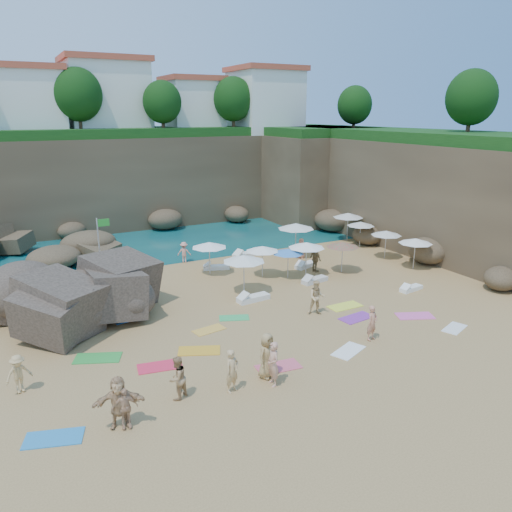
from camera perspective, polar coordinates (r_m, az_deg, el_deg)
name	(u,v)px	position (r m, az deg, el deg)	size (l,w,h in m)	color
ground	(249,311)	(26.76, -0.83, -6.27)	(120.00, 120.00, 0.00)	tan
seawater	(120,213)	(54.24, -15.32, 4.76)	(120.00, 120.00, 0.00)	#0C4751
cliff_back	(150,179)	(49.28, -12.07, 8.59)	(44.00, 8.00, 8.00)	brown
cliff_right	(412,191)	(43.02, 17.38, 7.15)	(8.00, 30.00, 8.00)	brown
cliff_corner	(310,176)	(51.00, 6.18, 9.09)	(10.00, 12.00, 8.00)	brown
rock_promontory	(9,261)	(39.44, -26.41, -0.56)	(12.00, 7.00, 2.00)	brown
clifftop_buildings	(153,100)	(49.92, -11.73, 17.04)	(28.48, 9.48, 7.00)	white
clifftop_trees	(195,99)	(44.55, -7.01, 17.41)	(35.60, 23.82, 4.40)	#11380F
rock_outcrop	(62,321)	(27.32, -21.33, -6.95)	(7.73, 5.80, 3.09)	brown
flag_pole	(101,241)	(32.29, -17.33, 1.68)	(0.78, 0.08, 3.98)	silver
parasol_0	(296,226)	(36.06, 4.59, 3.43)	(2.64, 2.64, 2.49)	silver
parasol_1	(209,245)	(32.16, -5.37, 1.28)	(2.28, 2.28, 2.16)	silver
parasol_2	(307,245)	(31.92, 5.80, 1.25)	(2.34, 2.34, 2.22)	silver
parasol_3	(348,215)	(41.27, 10.49, 4.60)	(2.44, 2.44, 2.31)	silver
parasol_4	(361,224)	(39.63, 11.88, 3.62)	(2.11, 2.11, 1.99)	silver
parasol_5	(262,249)	(31.61, 0.74, 0.84)	(2.14, 2.14, 2.02)	silver
parasol_6	(343,244)	(32.96, 9.89, 1.31)	(2.18, 2.18, 2.06)	silver
parasol_8	(386,233)	(36.81, 14.67, 2.56)	(2.17, 2.17, 2.05)	silver
parasol_9	(244,258)	(28.53, -1.40, -0.27)	(2.46, 2.46, 2.33)	silver
parasol_10	(288,251)	(31.46, 3.70, 0.56)	(2.03, 2.03, 1.92)	silver
parasol_11	(416,241)	(34.88, 17.78, 1.65)	(2.22, 2.22, 2.10)	silver
lounger_0	(246,255)	(36.43, -1.20, 0.15)	(2.01, 0.67, 0.31)	white
lounger_1	(216,267)	(33.67, -4.55, -1.29)	(1.74, 0.58, 0.27)	white
lounger_2	(306,265)	(34.18, 5.70, -1.05)	(1.76, 0.59, 0.27)	white
lounger_3	(253,298)	(28.05, -0.31, -4.85)	(1.90, 0.63, 0.30)	white
lounger_4	(315,280)	(31.22, 6.72, -2.76)	(1.78, 0.59, 0.28)	silver
lounger_5	(411,289)	(31.03, 17.31, -3.57)	(1.56, 0.52, 0.24)	white
towel_0	(54,438)	(18.46, -22.11, -18.73)	(1.85, 0.92, 0.03)	#247FC0
towel_1	(278,367)	(21.25, 2.58, -12.53)	(1.84, 0.92, 0.03)	#DE5669
towel_2	(199,351)	(22.65, -6.51, -10.70)	(1.84, 0.92, 0.03)	gold
towel_3	(98,358)	(22.94, -17.64, -11.05)	(1.95, 0.97, 0.03)	green
towel_4	(209,330)	(24.60, -5.38, -8.40)	(1.55, 0.77, 0.03)	gold
towel_5	(348,351)	(22.87, 10.52, -10.61)	(1.72, 0.86, 0.03)	white
towel_6	(357,318)	(26.36, 11.42, -6.92)	(1.85, 0.92, 0.03)	purple
towel_7	(160,366)	(21.64, -10.93, -12.28)	(1.83, 0.91, 0.03)	#EA2947
towel_8	(129,318)	(26.59, -14.29, -6.91)	(1.64, 0.82, 0.03)	blue
towel_9	(415,316)	(27.34, 17.69, -6.53)	(1.88, 0.94, 0.03)	pink
towel_11	(234,318)	(25.86, -2.52, -7.07)	(1.52, 0.76, 0.03)	green
towel_12	(345,306)	(27.73, 10.13, -5.67)	(1.86, 0.93, 0.03)	#EFF941
towel_13	(454,328)	(26.52, 21.74, -7.68)	(1.52, 0.76, 0.03)	white
person_stand_0	(232,371)	(19.23, -2.74, -12.99)	(0.62, 0.41, 1.71)	tan
person_stand_1	(177,378)	(19.01, -9.00, -13.61)	(0.81, 0.63, 1.68)	tan
person_stand_2	(184,252)	(35.29, -8.22, 0.43)	(0.95, 0.39, 1.47)	#E0957F
person_stand_3	(316,259)	(33.03, 6.82, -0.33)	(1.05, 0.44, 1.79)	olive
person_stand_4	(301,248)	(36.12, 5.19, 0.89)	(0.71, 0.39, 1.46)	tan
person_stand_5	(130,264)	(32.70, -14.26, -0.88)	(1.67, 0.48, 1.80)	#B36F59
person_stand_6	(273,364)	(19.59, 1.97, -12.23)	(0.66, 0.43, 1.80)	tan
person_lie_0	(21,388)	(21.38, -25.30, -13.45)	(0.97, 1.51, 0.40)	tan
person_lie_1	(126,423)	(18.15, -14.62, -18.01)	(0.85, 1.46, 0.36)	tan
person_lie_2	(267,372)	(20.41, 1.22, -13.07)	(0.91, 1.86, 0.50)	tan
person_lie_3	(120,420)	(18.22, -15.25, -17.66)	(1.70, 1.83, 0.49)	tan
person_lie_4	(371,336)	(24.04, 13.04, -8.90)	(0.60, 1.65, 0.40)	tan
person_lie_5	(316,308)	(26.38, 6.92, -5.93)	(0.88, 1.80, 0.68)	tan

